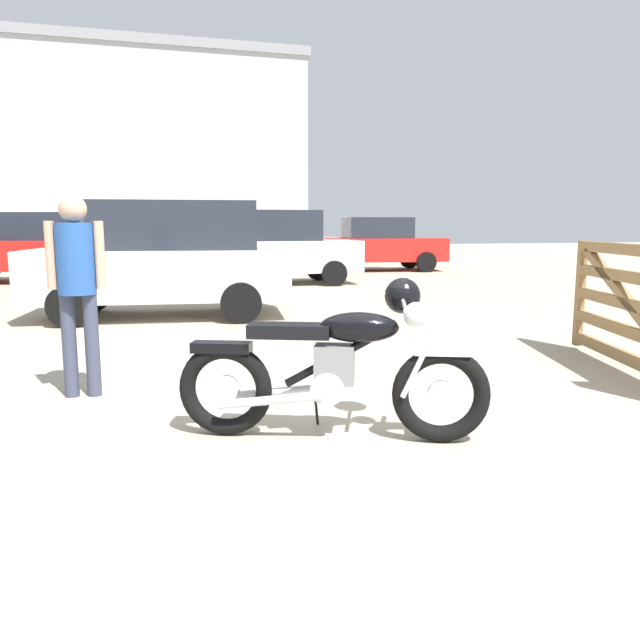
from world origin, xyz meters
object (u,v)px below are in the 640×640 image
(white_estate_far, at_px, (377,244))
(silver_sedan_mid, at_px, (272,243))
(red_hatchback_near, at_px, (27,245))
(bystander, at_px, (77,275))
(vintage_motorcycle, at_px, (340,366))
(dark_sedan_left, at_px, (166,258))
(pale_sedan_back, at_px, (274,246))

(white_estate_far, height_order, silver_sedan_mid, same)
(red_hatchback_near, bearing_deg, bystander, -67.67)
(white_estate_far, height_order, red_hatchback_near, red_hatchback_near)
(vintage_motorcycle, distance_m, dark_sedan_left, 6.09)
(white_estate_far, relative_size, red_hatchback_near, 0.88)
(dark_sedan_left, xyz_separation_m, silver_sedan_mid, (3.79, 10.74, -0.08))
(dark_sedan_left, bearing_deg, white_estate_far, -121.76)
(dark_sedan_left, distance_m, pale_sedan_back, 5.59)
(vintage_motorcycle, height_order, pale_sedan_back, pale_sedan_back)
(red_hatchback_near, bearing_deg, pale_sedan_back, -9.64)
(bystander, xyz_separation_m, white_estate_far, (7.55, 12.95, -0.18))
(vintage_motorcycle, xyz_separation_m, silver_sedan_mid, (2.86, 16.74, 0.34))
(vintage_motorcycle, distance_m, pale_sedan_back, 11.06)
(red_hatchback_near, distance_m, silver_sedan_mid, 7.89)
(dark_sedan_left, height_order, silver_sedan_mid, dark_sedan_left)
(white_estate_far, bearing_deg, dark_sedan_left, 58.27)
(white_estate_far, bearing_deg, red_hatchback_near, 14.64)
(bystander, distance_m, red_hatchback_near, 11.79)
(bystander, distance_m, dark_sedan_left, 4.54)
(white_estate_far, distance_m, red_hatchback_near, 10.02)
(bystander, relative_size, pale_sedan_back, 0.42)
(dark_sedan_left, bearing_deg, red_hatchback_near, -59.10)
(vintage_motorcycle, bearing_deg, bystander, 160.10)
(vintage_motorcycle, xyz_separation_m, dark_sedan_left, (-0.94, 6.01, 0.43))
(dark_sedan_left, relative_size, white_estate_far, 0.93)
(dark_sedan_left, relative_size, pale_sedan_back, 1.03)
(vintage_motorcycle, distance_m, red_hatchback_near, 13.74)
(pale_sedan_back, xyz_separation_m, red_hatchback_near, (-5.90, 2.19, 0.02))
(bystander, xyz_separation_m, silver_sedan_mid, (4.63, 15.20, -0.18))
(dark_sedan_left, relative_size, silver_sedan_mid, 0.91)
(white_estate_far, bearing_deg, pale_sedan_back, 48.35)
(dark_sedan_left, relative_size, red_hatchback_near, 0.82)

